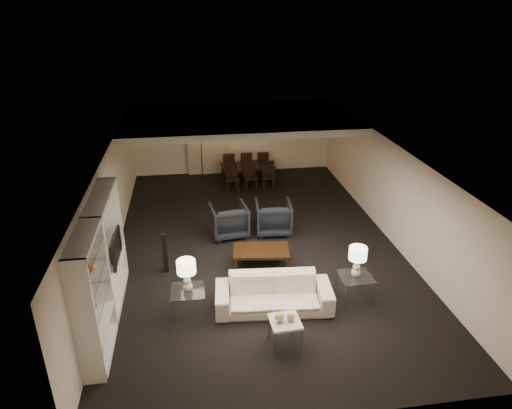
{
  "coord_description": "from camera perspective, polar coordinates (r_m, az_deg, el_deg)",
  "views": [
    {
      "loc": [
        -1.53,
        -10.24,
        5.76
      ],
      "look_at": [
        0.0,
        0.0,
        1.1
      ],
      "focal_mm": 32.0,
      "sensor_mm": 36.0,
      "label": 1
    }
  ],
  "objects": [
    {
      "name": "table_lamp_left",
      "position": [
        8.93,
        -8.64,
        -8.81
      ],
      "size": [
        0.4,
        0.4,
        0.66
      ],
      "primitive_type": null,
      "rotation": [
        0.0,
        0.0,
        0.1
      ],
      "color": "beige",
      "rests_on": "side_table_left"
    },
    {
      "name": "wall_back",
      "position": [
        16.44,
        -2.86,
        8.29
      ],
      "size": [
        7.0,
        0.02,
        2.5
      ],
      "primitive_type": "cube",
      "color": "beige",
      "rests_on": "ground"
    },
    {
      "name": "vase_blue",
      "position": [
        8.18,
        -19.9,
        -11.76
      ],
      "size": [
        0.17,
        0.17,
        0.18
      ],
      "primitive_type": "imported",
      "color": "#2932B4",
      "rests_on": "media_unit"
    },
    {
      "name": "television",
      "position": [
        9.97,
        -17.61,
        -5.24
      ],
      "size": [
        1.01,
        0.13,
        0.58
      ],
      "primitive_type": "imported",
      "rotation": [
        0.0,
        0.0,
        1.57
      ],
      "color": "black",
      "rests_on": "media_unit"
    },
    {
      "name": "armchair_right",
      "position": [
        12.22,
        2.17,
        -1.6
      ],
      "size": [
        1.01,
        1.03,
        0.87
      ],
      "primitive_type": "imported",
      "rotation": [
        0.0,
        0.0,
        3.06
      ],
      "color": "black",
      "rests_on": "floor"
    },
    {
      "name": "wall_right",
      "position": [
        12.26,
        16.4,
        1.63
      ],
      "size": [
        0.02,
        11.0,
        2.5
      ],
      "primitive_type": "cube",
      "color": "beige",
      "rests_on": "ground"
    },
    {
      "name": "side_table_left",
      "position": [
        9.28,
        -8.4,
        -12.08
      ],
      "size": [
        0.65,
        0.65,
        0.6
      ],
      "primitive_type": null,
      "rotation": [
        0.0,
        0.0,
        -0.01
      ],
      "color": "white",
      "rests_on": "floor"
    },
    {
      "name": "chair_nm",
      "position": [
        14.95,
        -0.69,
        3.47
      ],
      "size": [
        0.46,
        0.46,
        0.92
      ],
      "primitive_type": null,
      "rotation": [
        0.0,
        0.0,
        0.07
      ],
      "color": "black",
      "rests_on": "floor"
    },
    {
      "name": "coffee_table",
      "position": [
        10.76,
        0.64,
        -6.7
      ],
      "size": [
        1.37,
        0.91,
        0.46
      ],
      "primitive_type": null,
      "rotation": [
        0.0,
        0.0,
        -0.13
      ],
      "color": "black",
      "rests_on": "floor"
    },
    {
      "name": "floor_speaker",
      "position": [
        10.65,
        -11.3,
        -5.97
      ],
      "size": [
        0.11,
        0.11,
        0.97
      ],
      "primitive_type": "cube",
      "rotation": [
        0.0,
        0.0,
        -0.02
      ],
      "color": "black",
      "rests_on": "floor"
    },
    {
      "name": "gold_gourd_b",
      "position": [
        8.37,
        4.36,
        -13.81
      ],
      "size": [
        0.15,
        0.15,
        0.15
      ],
      "primitive_type": "sphere",
      "color": "tan",
      "rests_on": "marble_table"
    },
    {
      "name": "media_unit",
      "position": [
        9.08,
        -18.72,
        -7.51
      ],
      "size": [
        0.38,
        3.4,
        2.35
      ],
      "primitive_type": null,
      "color": "white",
      "rests_on": "wall_left"
    },
    {
      "name": "chair_nr",
      "position": [
        15.04,
        1.58,
        3.59
      ],
      "size": [
        0.45,
        0.45,
        0.92
      ],
      "primitive_type": null,
      "rotation": [
        0.0,
        0.0,
        -0.05
      ],
      "color": "black",
      "rests_on": "floor"
    },
    {
      "name": "painting",
      "position": [
        16.65,
        4.44,
        9.52
      ],
      "size": [
        0.95,
        0.04,
        0.65
      ],
      "primitive_type": "cube",
      "color": "#142D38",
      "rests_on": "wall_back"
    },
    {
      "name": "door",
      "position": [
        16.55,
        -0.4,
        7.7
      ],
      "size": [
        0.9,
        0.05,
        2.1
      ],
      "primitive_type": "cube",
      "color": "silver",
      "rests_on": "wall_back"
    },
    {
      "name": "chair_fr",
      "position": [
        16.24,
        0.79,
        5.19
      ],
      "size": [
        0.43,
        0.43,
        0.92
      ],
      "primitive_type": null,
      "rotation": [
        0.0,
        0.0,
        3.12
      ],
      "color": "black",
      "rests_on": "floor"
    },
    {
      "name": "floor",
      "position": [
        11.84,
        -0.0,
        -4.86
      ],
      "size": [
        11.0,
        11.0,
        0.0
      ],
      "primitive_type": "plane",
      "color": "black",
      "rests_on": "ground"
    },
    {
      "name": "wall_front",
      "position": [
        6.71,
        7.32,
        -18.19
      ],
      "size": [
        7.0,
        0.02,
        2.5
      ],
      "primitive_type": "cube",
      "color": "beige",
      "rests_on": "ground"
    },
    {
      "name": "sofa",
      "position": [
        9.37,
        2.22,
        -11.08
      ],
      "size": [
        2.41,
        1.11,
        0.68
      ],
      "primitive_type": "imported",
      "rotation": [
        0.0,
        0.0,
        -0.08
      ],
      "color": "beige",
      "rests_on": "floor"
    },
    {
      "name": "armchair_left",
      "position": [
        12.08,
        -3.44,
        -1.96
      ],
      "size": [
        1.05,
        1.07,
        0.87
      ],
      "primitive_type": "imported",
      "rotation": [
        0.0,
        0.0,
        3.27
      ],
      "color": "black",
      "rests_on": "floor"
    },
    {
      "name": "chair_nl",
      "position": [
        14.88,
        -2.98,
        3.35
      ],
      "size": [
        0.45,
        0.45,
        0.92
      ],
      "primitive_type": null,
      "rotation": [
        0.0,
        0.0,
        0.07
      ],
      "color": "black",
      "rests_on": "floor"
    },
    {
      "name": "gold_gourd_a",
      "position": [
        8.33,
        2.97,
        -13.89
      ],
      "size": [
        0.17,
        0.17,
        0.17
      ],
      "primitive_type": "sphere",
      "color": "tan",
      "rests_on": "marble_table"
    },
    {
      "name": "marble_table",
      "position": [
        8.57,
        3.6,
        -15.69
      ],
      "size": [
        0.57,
        0.57,
        0.54
      ],
      "primitive_type": null,
      "rotation": [
        0.0,
        0.0,
        0.06
      ],
      "color": "silver",
      "rests_on": "floor"
    },
    {
      "name": "vase_amber",
      "position": [
        8.25,
        -19.89,
        -7.26
      ],
      "size": [
        0.17,
        0.17,
        0.17
      ],
      "primitive_type": "imported",
      "color": "#B3713B",
      "rests_on": "media_unit"
    },
    {
      "name": "dining_table",
      "position": [
        15.6,
        -1.01,
        3.79
      ],
      "size": [
        1.87,
        1.2,
        0.62
      ],
      "primitive_type": "imported",
      "rotation": [
        0.0,
        0.0,
        0.13
      ],
      "color": "black",
      "rests_on": "floor"
    },
    {
      "name": "floor_lamp",
      "position": [
        16.21,
        -6.82,
        6.33
      ],
      "size": [
        0.31,
        0.31,
        1.64
      ],
      "primitive_type": null,
      "rotation": [
        0.0,
        0.0,
        -0.42
      ],
      "color": "black",
      "rests_on": "floor"
    },
    {
      "name": "curtains",
      "position": [
        16.32,
        -6.0,
        7.88
      ],
      "size": [
        1.5,
        0.12,
        2.4
      ],
      "primitive_type": "cube",
      "color": "beige",
      "rests_on": "wall_back"
    },
    {
      "name": "pendant_light",
      "position": [
        14.38,
        -0.89,
        8.75
      ],
      "size": [
        0.52,
        0.52,
        0.24
      ],
      "primitive_type": "cylinder",
      "color": "#D8591E",
      "rests_on": "ceiling_soffit"
    },
    {
      "name": "chair_fl",
      "position": [
        16.1,
        -3.45,
        4.98
      ],
      "size": [
        0.43,
        0.43,
        0.92
      ],
      "primitive_type": null,
      "rotation": [
        0.0,
        0.0,
        3.15
      ],
      "color": "black",
      "rests_on": "floor"
    },
    {
      "name": "chair_fm",
      "position": [
        16.16,
        -1.32,
        5.09
      ],
      "size": [
        0.45,
        0.45,
        0.92
      ],
      "primitive_type": null,
      "rotation": [
        0.0,
        0.0,
        3.2
      ],
      "color": "black",
      "rests_on": "floor"
    },
    {
      "name": "wall_left",
      "position": [
        11.36,
        -17.75,
        -0.38
      ],
      "size": [
        0.02,
        11.0,
        2.5
      ],
      "primitive_type": "cube",
      "color": "beige",
      "rests_on": "ground"
    },
    {
      "name": "ceiling_soffit",
      "position": [
        14.22,
        -2.12,
        10.56
      ],
      "size": [
        7.0,
        4.0,
        0.2
      ],
      "primitive_type": "cube",
      "color": "silver",
      "rests_on": "ceiling"
    },
    {
      "name": "side_table_right",
      "position": [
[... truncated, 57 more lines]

